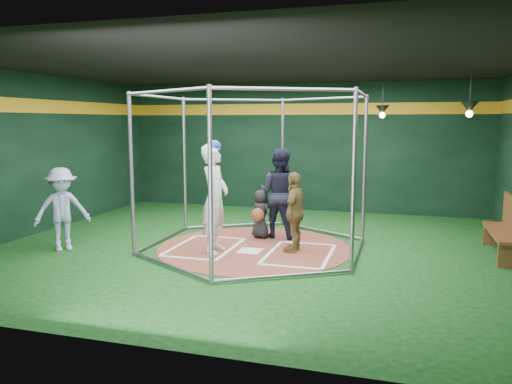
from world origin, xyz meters
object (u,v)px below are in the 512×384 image
(batter_figure, at_px, (215,197))
(umpire, at_px, (279,193))
(dugout_bench, at_px, (508,227))
(visitor_leopard, at_px, (295,212))

(batter_figure, relative_size, umpire, 1.12)
(dugout_bench, bearing_deg, visitor_leopard, -168.23)
(batter_figure, distance_m, dugout_bench, 5.43)
(batter_figure, xyz_separation_m, umpire, (0.87, 1.55, -0.10))
(visitor_leopard, height_order, umpire, umpire)
(umpire, bearing_deg, batter_figure, 71.57)
(dugout_bench, bearing_deg, batter_figure, -166.38)
(umpire, relative_size, dugout_bench, 1.01)
(dugout_bench, bearing_deg, umpire, 176.43)
(batter_figure, height_order, visitor_leopard, batter_figure)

